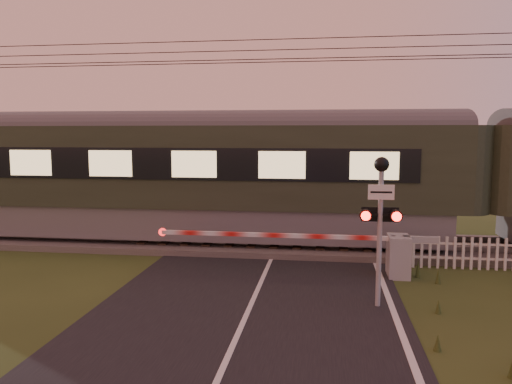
# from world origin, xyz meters

# --- Properties ---
(ground) EXTENTS (160.00, 160.00, 0.00)m
(ground) POSITION_xyz_m (0.00, 0.00, 0.00)
(ground) COLOR #2B3A16
(ground) RESTS_ON ground
(road) EXTENTS (6.00, 140.00, 0.03)m
(road) POSITION_xyz_m (0.02, -0.23, 0.01)
(road) COLOR black
(road) RESTS_ON ground
(track_bed) EXTENTS (140.00, 3.40, 0.39)m
(track_bed) POSITION_xyz_m (0.00, 6.50, 0.07)
(track_bed) COLOR #47423D
(track_bed) RESTS_ON ground
(overhead_wires) EXTENTS (120.00, 0.62, 0.62)m
(overhead_wires) POSITION_xyz_m (0.00, 6.50, 5.72)
(overhead_wires) COLOR black
(overhead_wires) RESTS_ON ground
(train) EXTENTS (40.36, 2.78, 3.76)m
(train) POSITION_xyz_m (5.74, 6.50, 2.16)
(train) COLOR slate
(train) RESTS_ON ground
(boom_gate) EXTENTS (6.81, 0.76, 1.01)m
(boom_gate) POSITION_xyz_m (2.80, 3.71, 0.56)
(boom_gate) COLOR gray
(boom_gate) RESTS_ON ground
(crossing_signal) EXTENTS (0.75, 0.33, 2.95)m
(crossing_signal) POSITION_xyz_m (2.48, 1.50, 2.03)
(crossing_signal) COLOR gray
(crossing_signal) RESTS_ON ground
(picket_fence) EXTENTS (3.41, 0.07, 0.82)m
(picket_fence) POSITION_xyz_m (4.87, 4.60, 0.42)
(picket_fence) COLOR silver
(picket_fence) RESTS_ON ground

